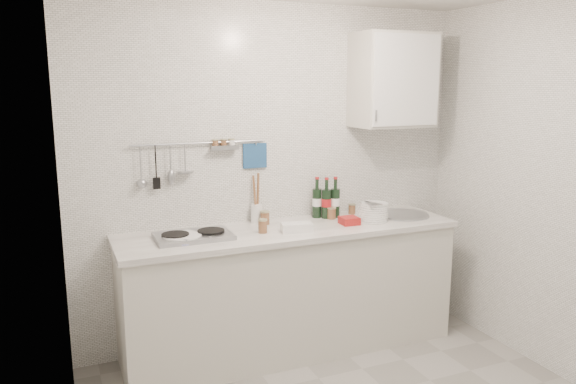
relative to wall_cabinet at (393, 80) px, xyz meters
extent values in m
cube|color=silver|center=(-0.90, 0.18, -0.70)|extent=(3.00, 0.02, 2.50)
cube|color=silver|center=(-2.40, -1.22, -0.70)|extent=(0.02, 2.80, 2.50)
cube|color=beige|center=(-0.90, -0.12, -1.51)|extent=(2.40, 0.60, 0.88)
cube|color=white|center=(-0.90, -0.12, -1.05)|extent=(2.44, 0.64, 0.04)
cube|color=black|center=(-0.90, -0.10, -1.90)|extent=(2.34, 0.52, 0.10)
cube|color=#93969B|center=(-1.60, -0.12, -1.01)|extent=(0.50, 0.32, 0.03)
cylinder|color=black|center=(-1.72, -0.12, -0.99)|extent=(0.18, 0.18, 0.01)
cylinder|color=black|center=(-1.48, -0.12, -0.99)|extent=(0.18, 0.18, 0.01)
cylinder|color=#93969B|center=(0.05, -0.12, -1.02)|extent=(0.40, 0.40, 0.02)
cylinder|color=#93969B|center=(0.05, -0.12, -1.08)|extent=(0.34, 0.34, 0.10)
cylinder|color=#93969B|center=(-1.47, 0.15, -0.43)|extent=(0.95, 0.02, 0.02)
cube|color=navy|center=(-1.06, 0.17, -0.54)|extent=(0.18, 0.02, 0.18)
cube|color=beige|center=(0.00, 0.01, 0.00)|extent=(0.60, 0.35, 0.70)
cube|color=white|center=(0.00, -0.18, 0.00)|extent=(0.56, 0.01, 0.66)
cylinder|color=#93969B|center=(-0.26, -0.19, -0.25)|extent=(0.01, 0.01, 0.08)
cylinder|color=#5258BB|center=(-1.69, -0.15, -1.02)|extent=(0.27, 0.27, 0.01)
cylinder|color=#5258BB|center=(-1.69, -0.15, -1.01)|extent=(0.26, 0.26, 0.01)
cylinder|color=#5258BB|center=(-1.68, -0.14, -1.00)|extent=(0.25, 0.25, 0.01)
cylinder|color=white|center=(-0.26, -0.16, -1.02)|extent=(0.25, 0.25, 0.01)
cylinder|color=white|center=(-0.26, -0.16, -1.01)|extent=(0.25, 0.25, 0.01)
cylinder|color=white|center=(-0.25, -0.15, -1.00)|extent=(0.24, 0.24, 0.01)
cylinder|color=white|center=(-0.24, -0.15, -0.98)|extent=(0.23, 0.23, 0.01)
cylinder|color=white|center=(-0.24, -0.14, -0.97)|extent=(0.23, 0.23, 0.01)
cylinder|color=white|center=(-0.23, -0.14, -0.95)|extent=(0.22, 0.22, 0.01)
cylinder|color=white|center=(-0.22, -0.13, -0.94)|extent=(0.22, 0.22, 0.01)
cylinder|color=white|center=(-0.22, -0.13, -0.93)|extent=(0.21, 0.21, 0.01)
cylinder|color=white|center=(-0.21, -0.13, -0.91)|extent=(0.20, 0.20, 0.01)
cube|color=white|center=(-0.91, -0.24, -1.00)|extent=(0.23, 0.15, 0.06)
cube|color=red|center=(-0.47, -0.19, -1.00)|extent=(0.13, 0.13, 0.05)
cylinder|color=white|center=(-1.07, 0.12, -0.96)|extent=(0.09, 0.09, 0.14)
cylinder|color=brown|center=(-1.05, 0.12, -0.79)|extent=(0.03, 0.07, 0.27)
cylinder|color=brown|center=(-1.08, 0.13, -0.80)|extent=(0.02, 0.05, 0.25)
cylinder|color=brown|center=(-1.03, 0.04, -0.99)|extent=(0.07, 0.07, 0.09)
cylinder|color=tan|center=(-1.03, 0.04, -0.94)|extent=(0.07, 0.07, 0.01)
cylinder|color=brown|center=(-0.28, 0.09, -0.99)|extent=(0.06, 0.06, 0.07)
cylinder|color=tan|center=(-0.28, 0.09, -0.95)|extent=(0.06, 0.06, 0.01)
cylinder|color=brown|center=(-0.51, 0.01, -0.99)|extent=(0.07, 0.07, 0.08)
cylinder|color=tan|center=(-0.51, 0.01, -0.95)|extent=(0.07, 0.07, 0.01)
cylinder|color=brown|center=(-1.13, -0.17, -0.99)|extent=(0.06, 0.06, 0.09)
cylinder|color=tan|center=(-1.13, -0.17, -0.94)|extent=(0.06, 0.06, 0.01)
camera|label=1|loc=(-2.43, -3.66, -0.02)|focal=35.00mm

